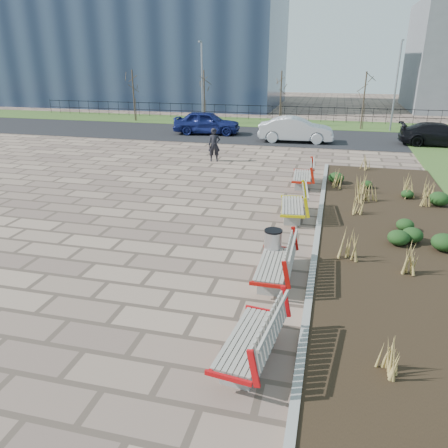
% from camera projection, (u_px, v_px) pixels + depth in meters
% --- Properties ---
extents(ground, '(120.00, 120.00, 0.00)m').
position_uv_depth(ground, '(125.00, 304.00, 9.59)').
color(ground, '#89705E').
rests_on(ground, ground).
extents(planting_bed, '(4.50, 18.00, 0.10)m').
position_uv_depth(planting_bed, '(399.00, 242.00, 12.67)').
color(planting_bed, black).
rests_on(planting_bed, ground).
extents(planting_curb, '(0.16, 18.00, 0.15)m').
position_uv_depth(planting_curb, '(318.00, 233.00, 13.19)').
color(planting_curb, gray).
rests_on(planting_curb, ground).
extents(grass_verge_far, '(80.00, 5.00, 0.04)m').
position_uv_depth(grass_verge_far, '(282.00, 123.00, 34.90)').
color(grass_verge_far, '#33511E').
rests_on(grass_verge_far, ground).
extents(road, '(80.00, 7.00, 0.02)m').
position_uv_depth(road, '(271.00, 136.00, 29.48)').
color(road, black).
rests_on(road, ground).
extents(bench_a, '(1.15, 2.19, 1.00)m').
position_uv_depth(bench_a, '(249.00, 337.00, 7.64)').
color(bench_a, red).
rests_on(bench_a, ground).
extents(bench_b, '(0.91, 2.11, 1.00)m').
position_uv_depth(bench_b, '(273.00, 262.00, 10.41)').
color(bench_b, '#B0100B').
rests_on(bench_b, ground).
extents(bench_c, '(1.13, 2.19, 1.00)m').
position_uv_depth(bench_c, '(292.00, 204.00, 14.49)').
color(bench_c, '#D0C00A').
rests_on(bench_c, ground).
extents(bench_d, '(1.01, 2.15, 1.00)m').
position_uv_depth(bench_d, '(302.00, 174.00, 18.09)').
color(bench_d, '#B61C0C').
rests_on(bench_d, ground).
extents(litter_bin, '(0.45, 0.45, 0.93)m').
position_uv_depth(litter_bin, '(273.00, 247.00, 11.27)').
color(litter_bin, '#B2B2B7').
rests_on(litter_bin, ground).
extents(pedestrian, '(0.70, 0.55, 1.68)m').
position_uv_depth(pedestrian, '(214.00, 145.00, 22.21)').
color(pedestrian, black).
rests_on(pedestrian, ground).
extents(car_blue, '(4.72, 2.33, 1.55)m').
position_uv_depth(car_blue, '(207.00, 123.00, 29.91)').
color(car_blue, navy).
rests_on(car_blue, road).
extents(car_silver, '(4.69, 1.87, 1.52)m').
position_uv_depth(car_silver, '(296.00, 130.00, 27.19)').
color(car_silver, '#B6B8BE').
rests_on(car_silver, road).
extents(car_black, '(4.64, 1.91, 1.34)m').
position_uv_depth(car_black, '(440.00, 134.00, 26.01)').
color(car_black, black).
rests_on(car_black, road).
extents(tree_a, '(1.40, 1.40, 4.00)m').
position_uv_depth(tree_a, '(134.00, 96.00, 35.54)').
color(tree_a, '#4C3D2D').
rests_on(tree_a, grass_verge_far).
extents(tree_b, '(1.40, 1.40, 4.00)m').
position_uv_depth(tree_b, '(204.00, 97.00, 34.18)').
color(tree_b, '#4C3D2D').
rests_on(tree_b, grass_verge_far).
extents(tree_c, '(1.40, 1.40, 4.00)m').
position_uv_depth(tree_c, '(281.00, 99.00, 32.82)').
color(tree_c, '#4C3D2D').
rests_on(tree_c, grass_verge_far).
extents(tree_d, '(1.40, 1.40, 4.00)m').
position_uv_depth(tree_d, '(364.00, 101.00, 31.46)').
color(tree_d, '#4C3D2D').
rests_on(tree_d, grass_verge_far).
extents(lamp_west, '(0.24, 0.60, 6.00)m').
position_uv_depth(lamp_west, '(202.00, 84.00, 33.37)').
color(lamp_west, gray).
rests_on(lamp_west, grass_verge_far).
extents(lamp_east, '(0.24, 0.60, 6.00)m').
position_uv_depth(lamp_east, '(396.00, 87.00, 30.19)').
color(lamp_east, gray).
rests_on(lamp_east, grass_verge_far).
extents(railing_fence, '(44.00, 0.10, 1.20)m').
position_uv_depth(railing_fence, '(284.00, 113.00, 36.04)').
color(railing_fence, black).
rests_on(railing_fence, grass_verge_far).
extents(building_glass, '(40.00, 14.00, 15.00)m').
position_uv_depth(building_glass, '(99.00, 32.00, 48.05)').
color(building_glass, '#192338').
rests_on(building_glass, ground).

